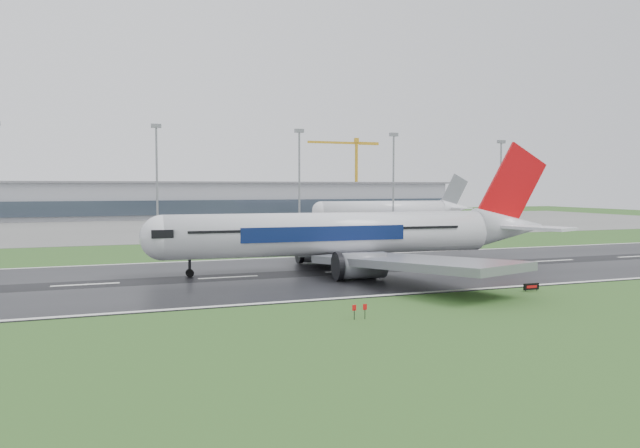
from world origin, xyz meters
name	(u,v)px	position (x,y,z in m)	size (l,w,h in m)	color
ground	(351,272)	(0.00, 0.00, 0.00)	(520.00, 520.00, 0.00)	#29521E
runway	(351,271)	(0.00, 0.00, 0.05)	(400.00, 45.00, 0.10)	black
apron	(212,225)	(0.00, 125.00, 0.04)	(400.00, 130.00, 0.08)	slate
terminal	(187,200)	(0.00, 185.00, 7.50)	(240.00, 36.00, 15.00)	gray
main_airliner	(361,207)	(1.94, 0.85, 10.28)	(68.93, 65.65, 20.35)	silver
parked_airliner	(390,200)	(59.18, 104.71, 8.81)	(59.57, 55.46, 17.46)	white
tower_crane	(356,175)	(87.78, 200.00, 19.39)	(38.81, 2.12, 38.79)	gold
runway_sign	(531,287)	(14.78, -25.22, 0.52)	(2.30, 0.26, 1.04)	black
floodmast_2	(157,180)	(-20.78, 100.00, 15.56)	(0.64, 0.64, 31.11)	gray
floodmast_3	(299,181)	(24.14, 100.00, 15.52)	(0.64, 0.64, 31.04)	gray
floodmast_4	(393,181)	(58.16, 100.00, 15.40)	(0.64, 0.64, 30.80)	gray
floodmast_5	(500,184)	(102.11, 100.00, 14.72)	(0.64, 0.64, 29.45)	gray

